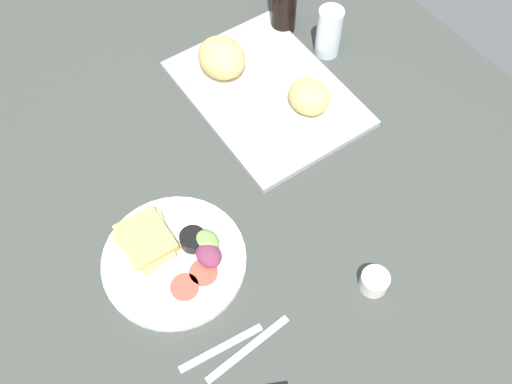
{
  "coord_description": "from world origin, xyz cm",
  "views": [
    {
      "loc": [
        53.15,
        -33.21,
        106.65
      ],
      "look_at": [
        2.0,
        3.0,
        4.0
      ],
      "focal_mm": 40.5,
      "sensor_mm": 36.0,
      "label": 1
    }
  ],
  "objects_px": {
    "bread_plate_far": "(309,101)",
    "drinking_glass": "(329,32)",
    "espresso_cup": "(374,282)",
    "plate_with_salad": "(174,255)",
    "knife": "(248,349)",
    "serving_tray": "(267,93)",
    "fork": "(221,348)",
    "bread_plate_near": "(223,62)"
  },
  "relations": [
    {
      "from": "plate_with_salad",
      "to": "fork",
      "type": "height_order",
      "value": "plate_with_salad"
    },
    {
      "from": "bread_plate_near",
      "to": "fork",
      "type": "bearing_deg",
      "value": -34.12
    },
    {
      "from": "serving_tray",
      "to": "bread_plate_near",
      "type": "distance_m",
      "value": 0.13
    },
    {
      "from": "serving_tray",
      "to": "plate_with_salad",
      "type": "distance_m",
      "value": 0.47
    },
    {
      "from": "serving_tray",
      "to": "espresso_cup",
      "type": "relative_size",
      "value": 8.04
    },
    {
      "from": "bread_plate_near",
      "to": "bread_plate_far",
      "type": "bearing_deg",
      "value": 26.02
    },
    {
      "from": "drinking_glass",
      "to": "espresso_cup",
      "type": "height_order",
      "value": "drinking_glass"
    },
    {
      "from": "serving_tray",
      "to": "bread_plate_far",
      "type": "distance_m",
      "value": 0.12
    },
    {
      "from": "espresso_cup",
      "to": "bread_plate_near",
      "type": "bearing_deg",
      "value": 174.31
    },
    {
      "from": "bread_plate_far",
      "to": "plate_with_salad",
      "type": "height_order",
      "value": "bread_plate_far"
    },
    {
      "from": "bread_plate_far",
      "to": "drinking_glass",
      "type": "xyz_separation_m",
      "value": [
        -0.13,
        0.16,
        0.02
      ]
    },
    {
      "from": "plate_with_salad",
      "to": "knife",
      "type": "distance_m",
      "value": 0.24
    },
    {
      "from": "serving_tray",
      "to": "espresso_cup",
      "type": "xyz_separation_m",
      "value": [
        0.52,
        -0.12,
        0.01
      ]
    },
    {
      "from": "bread_plate_near",
      "to": "bread_plate_far",
      "type": "height_order",
      "value": "bread_plate_near"
    },
    {
      "from": "serving_tray",
      "to": "fork",
      "type": "relative_size",
      "value": 2.65
    },
    {
      "from": "drinking_glass",
      "to": "espresso_cup",
      "type": "relative_size",
      "value": 2.33
    },
    {
      "from": "bread_plate_far",
      "to": "plate_with_salad",
      "type": "bearing_deg",
      "value": -72.68
    },
    {
      "from": "serving_tray",
      "to": "knife",
      "type": "height_order",
      "value": "serving_tray"
    },
    {
      "from": "bread_plate_far",
      "to": "plate_with_salad",
      "type": "distance_m",
      "value": 0.47
    },
    {
      "from": "serving_tray",
      "to": "fork",
      "type": "distance_m",
      "value": 0.62
    },
    {
      "from": "bread_plate_near",
      "to": "plate_with_salad",
      "type": "distance_m",
      "value": 0.49
    },
    {
      "from": "knife",
      "to": "bread_plate_near",
      "type": "bearing_deg",
      "value": 56.78
    },
    {
      "from": "drinking_glass",
      "to": "knife",
      "type": "relative_size",
      "value": 0.69
    },
    {
      "from": "plate_with_salad",
      "to": "knife",
      "type": "xyz_separation_m",
      "value": [
        0.24,
        0.02,
        -0.01
      ]
    },
    {
      "from": "bread_plate_far",
      "to": "espresso_cup",
      "type": "bearing_deg",
      "value": -21.32
    },
    {
      "from": "bread_plate_near",
      "to": "serving_tray",
      "type": "bearing_deg",
      "value": 27.6
    },
    {
      "from": "serving_tray",
      "to": "espresso_cup",
      "type": "bearing_deg",
      "value": -12.64
    },
    {
      "from": "espresso_cup",
      "to": "knife",
      "type": "distance_m",
      "value": 0.28
    },
    {
      "from": "drinking_glass",
      "to": "plate_with_salad",
      "type": "bearing_deg",
      "value": -66.02
    },
    {
      "from": "bread_plate_near",
      "to": "fork",
      "type": "relative_size",
      "value": 1.12
    },
    {
      "from": "serving_tray",
      "to": "bread_plate_near",
      "type": "relative_size",
      "value": 2.37
    },
    {
      "from": "bread_plate_far",
      "to": "fork",
      "type": "relative_size",
      "value": 1.12
    },
    {
      "from": "bread_plate_far",
      "to": "fork",
      "type": "distance_m",
      "value": 0.59
    },
    {
      "from": "drinking_glass",
      "to": "fork",
      "type": "xyz_separation_m",
      "value": [
        0.48,
        -0.64,
        -0.06
      ]
    },
    {
      "from": "plate_with_salad",
      "to": "fork",
      "type": "bearing_deg",
      "value": -6.66
    },
    {
      "from": "bread_plate_far",
      "to": "drinking_glass",
      "type": "relative_size",
      "value": 1.46
    },
    {
      "from": "serving_tray",
      "to": "bread_plate_far",
      "type": "xyz_separation_m",
      "value": [
        0.1,
        0.05,
        0.04
      ]
    },
    {
      "from": "plate_with_salad",
      "to": "fork",
      "type": "relative_size",
      "value": 1.7
    },
    {
      "from": "bread_plate_far",
      "to": "fork",
      "type": "height_order",
      "value": "bread_plate_far"
    },
    {
      "from": "serving_tray",
      "to": "espresso_cup",
      "type": "height_order",
      "value": "espresso_cup"
    },
    {
      "from": "espresso_cup",
      "to": "knife",
      "type": "xyz_separation_m",
      "value": [
        -0.04,
        -0.27,
        -0.02
      ]
    },
    {
      "from": "serving_tray",
      "to": "fork",
      "type": "bearing_deg",
      "value": -43.67
    }
  ]
}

